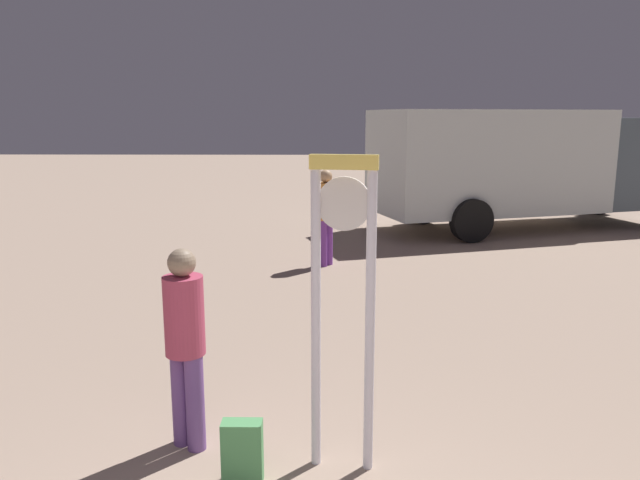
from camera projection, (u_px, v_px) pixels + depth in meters
standing_clock at (343, 284)px, 4.27m from camera, size 0.47×0.15×2.29m
person_near_clock at (185, 339)px, 4.63m from camera, size 0.30×0.30×1.59m
backpack at (243, 453)px, 4.28m from camera, size 0.28×0.18×0.46m
person_distant at (326, 213)px, 10.45m from camera, size 0.32×0.32×1.66m
box_truck_near at (520, 162)px, 13.90m from camera, size 7.44×4.41×2.68m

